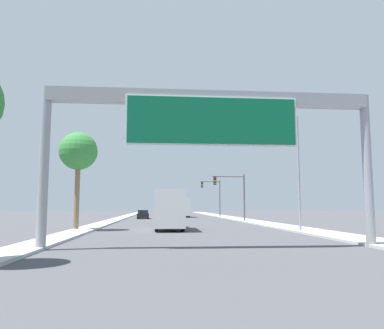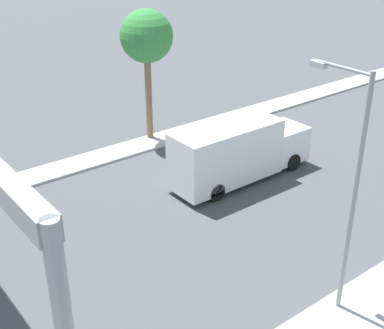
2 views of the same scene
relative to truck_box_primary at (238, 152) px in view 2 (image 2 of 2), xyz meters
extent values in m
cube|color=white|center=(0.00, 3.57, -0.42)|extent=(2.23, 2.47, 2.04)
cube|color=silver|center=(0.00, -0.84, 0.13)|extent=(2.42, 6.35, 3.15)
cylinder|color=black|center=(-1.07, 3.44, -1.25)|extent=(0.28, 1.00, 1.00)
cylinder|color=black|center=(1.07, 3.44, -1.25)|extent=(0.28, 1.00, 1.00)
cylinder|color=black|center=(-1.07, -2.43, -1.25)|extent=(0.28, 1.00, 1.00)
cylinder|color=black|center=(1.07, -2.43, -1.25)|extent=(0.28, 1.00, 1.00)
cylinder|color=brown|center=(-7.91, -0.56, 1.66)|extent=(0.42, 0.42, 6.82)
sphere|color=#337F38|center=(-7.91, -0.56, 5.07)|extent=(3.28, 3.28, 3.28)
cylinder|color=gray|center=(10.35, -4.15, 2.96)|extent=(0.18, 0.18, 9.40)
cylinder|color=gray|center=(9.28, -4.15, 7.51)|extent=(2.13, 0.12, 0.12)
cube|color=#B2B2A8|center=(8.22, -4.15, 7.41)|extent=(0.60, 0.28, 0.20)
camera|label=1|loc=(-0.85, -33.42, 0.34)|focal=35.00mm
camera|label=2|loc=(19.60, -18.49, 12.28)|focal=50.00mm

